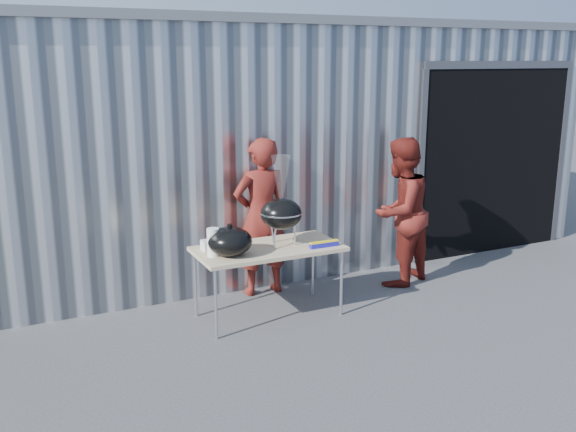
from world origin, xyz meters
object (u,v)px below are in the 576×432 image
folding_table (268,251)px  kettle_grill (281,206)px  person_bystander (400,212)px  person_cook (261,217)px

folding_table → kettle_grill: kettle_grill is taller
folding_table → person_bystander: size_ratio=0.86×
kettle_grill → person_cook: (0.06, 0.66, -0.27)m
folding_table → kettle_grill: 0.48m
person_cook → person_bystander: (1.60, -0.40, -0.02)m
person_cook → person_bystander: size_ratio=1.02×
kettle_grill → person_cook: person_cook is taller
person_cook → folding_table: bearing=71.7°
folding_table → person_cook: (0.21, 0.66, 0.19)m
person_cook → person_bystander: person_cook is taller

